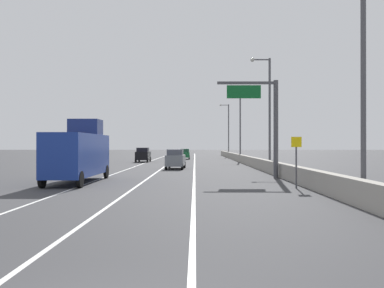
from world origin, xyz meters
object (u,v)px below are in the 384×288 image
(overhead_sign_gantry, at_px, (266,116))
(lamp_post_right_second, at_px, (268,106))
(lamp_post_right_third, at_px, (239,120))
(box_truck, at_px, (79,153))
(car_gray_1, at_px, (176,159))
(car_black_2, at_px, (143,155))
(lamp_post_right_near, at_px, (358,55))
(car_green_0, at_px, (185,154))
(lamp_post_right_fourth, at_px, (228,127))
(speed_advisory_sign, at_px, (296,158))

(overhead_sign_gantry, relative_size, lamp_post_right_second, 0.64)
(lamp_post_right_third, xyz_separation_m, box_truck, (-15.04, -40.39, -4.61))
(car_gray_1, relative_size, car_black_2, 1.01)
(overhead_sign_gantry, distance_m, lamp_post_right_near, 13.51)
(lamp_post_right_near, height_order, car_black_2, lamp_post_right_near)
(car_gray_1, xyz_separation_m, box_truck, (-5.80, -16.18, 0.96))
(lamp_post_right_third, relative_size, box_truck, 1.35)
(lamp_post_right_second, distance_m, box_truck, 22.38)
(car_green_0, distance_m, car_gray_1, 31.16)
(car_green_0, bearing_deg, overhead_sign_gantry, -80.43)
(overhead_sign_gantry, bearing_deg, lamp_post_right_fourth, 88.33)
(lamp_post_right_second, bearing_deg, box_truck, -134.82)
(lamp_post_right_third, bearing_deg, car_black_2, -158.42)
(lamp_post_right_second, relative_size, car_green_0, 2.55)
(overhead_sign_gantry, bearing_deg, box_truck, -163.65)
(car_green_0, distance_m, car_black_2, 14.15)
(speed_advisory_sign, bearing_deg, car_green_0, 98.63)
(speed_advisory_sign, relative_size, car_black_2, 0.66)
(car_green_0, xyz_separation_m, box_truck, (-6.01, -47.33, 1.07))
(lamp_post_right_third, height_order, car_gray_1, lamp_post_right_third)
(lamp_post_right_third, bearing_deg, lamp_post_right_near, -89.76)
(lamp_post_right_near, height_order, car_green_0, lamp_post_right_near)
(lamp_post_right_second, xyz_separation_m, car_black_2, (-15.34, 18.95, -5.54))
(car_black_2, distance_m, box_truck, 34.50)
(speed_advisory_sign, height_order, car_gray_1, speed_advisory_sign)
(speed_advisory_sign, xyz_separation_m, lamp_post_right_near, (1.47, -5.52, 4.84))
(car_black_2, bearing_deg, car_green_0, 65.29)
(car_black_2, bearing_deg, lamp_post_right_third, 21.58)
(lamp_post_right_second, bearing_deg, speed_advisory_sign, -94.91)
(lamp_post_right_third, bearing_deg, car_gray_1, -110.88)
(overhead_sign_gantry, relative_size, speed_advisory_sign, 2.50)
(car_green_0, distance_m, box_truck, 47.73)
(overhead_sign_gantry, relative_size, lamp_post_right_near, 0.64)
(car_black_2, bearing_deg, speed_advisory_sign, -70.34)
(speed_advisory_sign, bearing_deg, car_black_2, 109.66)
(speed_advisory_sign, relative_size, box_truck, 0.35)
(lamp_post_right_second, relative_size, car_black_2, 2.56)
(speed_advisory_sign, bearing_deg, box_truck, 164.55)
(car_gray_1, bearing_deg, lamp_post_right_second, -3.82)
(car_green_0, bearing_deg, car_black_2, -114.71)
(lamp_post_right_near, bearing_deg, car_green_0, 99.26)
(lamp_post_right_near, bearing_deg, speed_advisory_sign, 104.94)
(lamp_post_right_near, distance_m, lamp_post_right_second, 24.86)
(box_truck, bearing_deg, car_green_0, 82.77)
(car_gray_1, bearing_deg, lamp_post_right_third, 69.12)
(lamp_post_right_second, relative_size, lamp_post_right_fourth, 1.00)
(overhead_sign_gantry, height_order, speed_advisory_sign, overhead_sign_gantry)
(overhead_sign_gantry, xyz_separation_m, lamp_post_right_second, (2.10, 11.62, 1.88))
(car_gray_1, bearing_deg, lamp_post_right_fourth, 79.24)
(box_truck, bearing_deg, lamp_post_right_third, 69.58)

